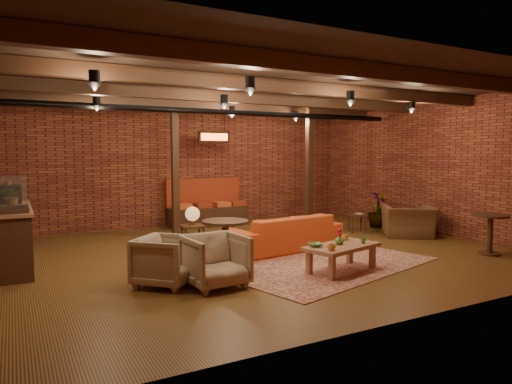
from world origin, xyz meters
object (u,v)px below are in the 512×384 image
sofa (284,233)px  plant_tall (379,174)px  round_table_left (225,236)px  round_table_right (490,228)px  armchair_b (216,258)px  armchair_a (166,258)px  coffee_table (341,248)px  side_table_book (357,216)px  armchair_right (409,216)px  side_table_lamp (193,217)px

sofa → plant_tall: size_ratio=0.87×
round_table_left → round_table_right: size_ratio=1.06×
round_table_left → armchair_b: size_ratio=0.97×
armchair_a → plant_tall: plant_tall is taller
coffee_table → side_table_book: (2.71, 2.76, 0.01)m
coffee_table → side_table_book: coffee_table is taller
plant_tall → armchair_right: bearing=-103.0°
round_table_left → armchair_a: 1.28m
sofa → coffee_table: bearing=80.9°
armchair_b → coffee_table: bearing=-9.6°
armchair_b → plant_tall: (5.82, 2.86, 0.97)m
armchair_b → round_table_right: (5.46, -0.56, 0.10)m
sofa → round_table_left: 1.81m
side_table_book → round_table_right: 3.17m
armchair_b → armchair_right: 5.71m
side_table_lamp → armchair_b: side_table_lamp is taller
side_table_lamp → round_table_right: side_table_lamp is taller
armchair_b → round_table_right: bearing=-9.8°
side_table_lamp → armchair_b: (-0.53, -2.38, -0.26)m
coffee_table → armchair_right: bearing=27.2°
side_table_book → plant_tall: (0.97, 0.31, 0.98)m
coffee_table → round_table_right: (3.33, -0.35, 0.12)m
sofa → round_table_right: 3.96m
side_table_lamp → side_table_book: bearing=2.3°
side_table_lamp → armchair_right: (4.98, -0.86, -0.20)m
plant_tall → round_table_left: bearing=-159.3°
armchair_b → side_table_book: bearing=23.8°
coffee_table → armchair_right: armchair_right is taller
armchair_b → round_table_left: bearing=53.8°
coffee_table → side_table_book: 3.87m
side_table_lamp → armchair_b: size_ratio=1.06×
round_table_left → armchair_b: bearing=-122.3°
sofa → side_table_lamp: size_ratio=2.70×
armchair_a → round_table_right: bearing=-55.1°
armchair_right → plant_tall: (0.31, 1.34, 0.90)m
armchair_b → armchair_right: bearing=11.5°
armchair_right → round_table_right: (-0.05, -2.08, 0.03)m
sofa → armchair_b: armchair_b is taller
side_table_book → round_table_right: bearing=-78.7°
side_table_lamp → armchair_right: size_ratio=0.80×
coffee_table → armchair_right: size_ratio=1.28×
armchair_b → side_table_book: size_ratio=1.62×
round_table_left → coffee_table: bearing=-34.5°
armchair_a → armchair_right: (6.13, 1.13, 0.08)m
sofa → armchair_right: bearing=170.1°
sofa → armchair_b: bearing=29.2°
coffee_table → round_table_right: 3.35m
coffee_table → round_table_right: round_table_right is taller
side_table_lamp → armchair_b: 2.45m
side_table_lamp → armchair_a: (-1.15, -1.98, -0.28)m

